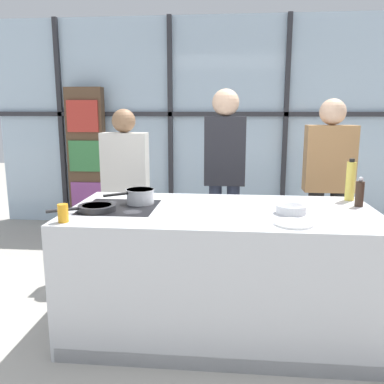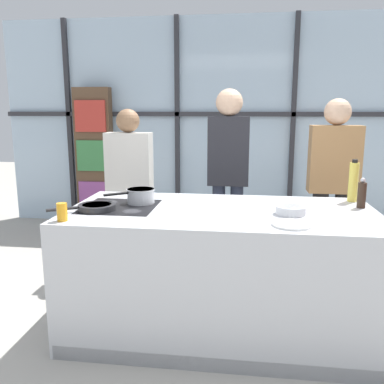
% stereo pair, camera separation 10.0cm
% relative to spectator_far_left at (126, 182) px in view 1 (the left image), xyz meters
% --- Properties ---
extents(ground_plane, '(18.00, 18.00, 0.00)m').
position_rel_spectator_far_left_xyz_m(ground_plane, '(0.96, -1.06, -0.91)').
color(ground_plane, '#ADA89E').
extents(back_window_wall, '(6.40, 0.10, 2.80)m').
position_rel_spectator_far_left_xyz_m(back_window_wall, '(0.96, 1.73, 0.50)').
color(back_window_wall, silver).
rests_on(back_window_wall, ground_plane).
extents(bookshelf, '(0.50, 0.19, 1.89)m').
position_rel_spectator_far_left_xyz_m(bookshelf, '(-0.94, 1.55, 0.04)').
color(bookshelf, brown).
rests_on(bookshelf, ground_plane).
extents(demo_island, '(2.14, 1.04, 0.91)m').
position_rel_spectator_far_left_xyz_m(demo_island, '(0.96, -1.07, -0.45)').
color(demo_island, silver).
rests_on(demo_island, ground_plane).
extents(spectator_far_left, '(0.44, 0.22, 1.61)m').
position_rel_spectator_far_left_xyz_m(spectator_far_left, '(0.00, 0.00, 0.00)').
color(spectator_far_left, '#232838').
rests_on(spectator_far_left, ground_plane).
extents(spectator_center_left, '(0.38, 0.25, 1.79)m').
position_rel_spectator_far_left_xyz_m(spectator_center_left, '(0.96, -0.00, 0.15)').
color(spectator_center_left, '#232838').
rests_on(spectator_center_left, ground_plane).
extents(spectator_center_right, '(0.45, 0.24, 1.70)m').
position_rel_spectator_far_left_xyz_m(spectator_center_right, '(1.93, 0.00, 0.06)').
color(spectator_center_right, black).
rests_on(spectator_center_right, ground_plane).
extents(frying_pan, '(0.42, 0.31, 0.04)m').
position_rel_spectator_far_left_xyz_m(frying_pan, '(0.10, -1.19, 0.03)').
color(frying_pan, '#232326').
rests_on(frying_pan, demo_island).
extents(saucepan, '(0.34, 0.28, 0.11)m').
position_rel_spectator_far_left_xyz_m(saucepan, '(0.36, -0.94, 0.06)').
color(saucepan, silver).
rests_on(saucepan, demo_island).
extents(white_plate, '(0.24, 0.24, 0.01)m').
position_rel_spectator_far_left_xyz_m(white_plate, '(1.41, -1.41, 0.01)').
color(white_plate, white).
rests_on(white_plate, demo_island).
extents(mixing_bowl, '(0.20, 0.20, 0.06)m').
position_rel_spectator_far_left_xyz_m(mixing_bowl, '(1.43, -1.13, 0.04)').
color(mixing_bowl, silver).
rests_on(mixing_bowl, demo_island).
extents(oil_bottle, '(0.07, 0.07, 0.32)m').
position_rel_spectator_far_left_xyz_m(oil_bottle, '(1.94, -0.67, 0.16)').
color(oil_bottle, '#E0CC4C').
rests_on(oil_bottle, demo_island).
extents(pepper_grinder, '(0.06, 0.06, 0.22)m').
position_rel_spectator_far_left_xyz_m(pepper_grinder, '(1.95, -0.88, 0.10)').
color(pepper_grinder, '#332319').
rests_on(pepper_grinder, demo_island).
extents(juice_glass_near, '(0.07, 0.07, 0.11)m').
position_rel_spectator_far_left_xyz_m(juice_glass_near, '(-0.01, -1.49, 0.06)').
color(juice_glass_near, orange).
rests_on(juice_glass_near, demo_island).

